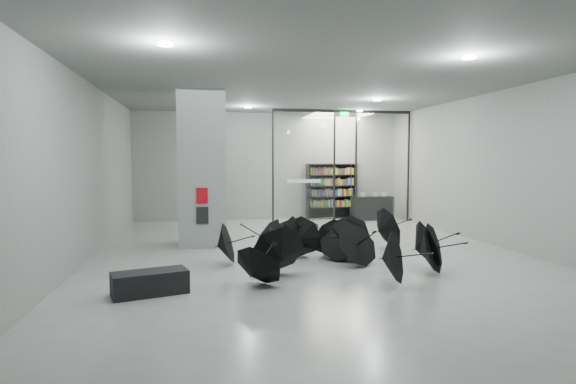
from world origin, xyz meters
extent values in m
plane|color=gray|center=(0.00, 0.00, 0.00)|extent=(14.00, 14.00, 0.00)
cube|color=slate|center=(0.00, 0.00, 4.00)|extent=(10.00, 14.00, 0.02)
cube|color=slate|center=(0.00, 7.00, 2.00)|extent=(10.00, 0.02, 4.00)
cube|color=slate|center=(0.00, -7.00, 2.00)|extent=(10.00, 0.02, 4.00)
cube|color=slate|center=(-5.00, 0.00, 2.00)|extent=(0.02, 14.00, 4.00)
cube|color=slate|center=(5.00, 0.00, 2.00)|extent=(0.02, 14.00, 4.00)
cube|color=slate|center=(-2.50, 2.00, 2.00)|extent=(1.20, 1.20, 4.00)
cube|color=#A50A07|center=(-2.50, 1.38, 1.35)|extent=(0.28, 0.04, 0.38)
cube|color=black|center=(-2.50, 1.38, 0.85)|extent=(0.30, 0.03, 0.42)
cube|color=#0CE533|center=(2.40, 5.30, 3.82)|extent=(0.30, 0.06, 0.15)
cube|color=silver|center=(1.00, 5.50, 2.00)|extent=(2.20, 0.02, 3.95)
cube|color=silver|center=(3.90, 5.50, 2.00)|extent=(2.00, 0.02, 3.95)
cube|color=black|center=(-0.10, 5.50, 2.00)|extent=(0.06, 0.06, 4.00)
cube|color=black|center=(2.10, 5.50, 2.00)|extent=(0.06, 0.06, 4.00)
cube|color=black|center=(2.90, 5.50, 2.00)|extent=(0.06, 0.06, 4.00)
cube|color=black|center=(4.90, 5.50, 2.00)|extent=(0.06, 0.06, 4.00)
cube|color=black|center=(2.40, 5.50, 3.95)|extent=(5.00, 0.08, 0.10)
cube|color=black|center=(-3.36, -2.46, 0.19)|extent=(1.31, 0.84, 0.39)
cube|color=black|center=(3.74, 6.02, 0.44)|extent=(1.51, 0.66, 0.89)
camera|label=1|loc=(-2.46, -10.28, 2.22)|focal=28.79mm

